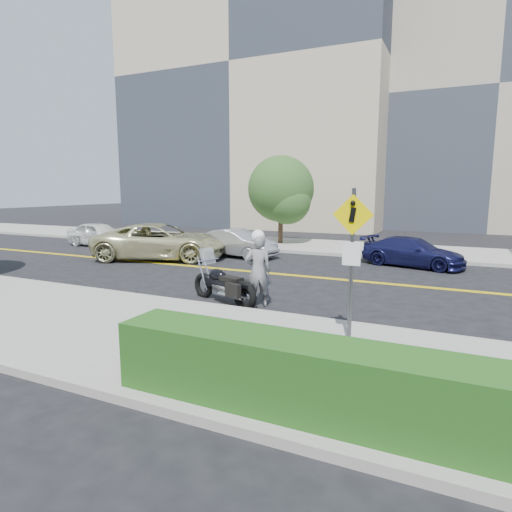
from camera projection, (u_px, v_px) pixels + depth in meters
The scene contains 14 objects.
ground_plane at pixel (275, 274), 15.91m from camera, with size 120.00×120.00×0.00m, color black.
sidewalk_near at pixel (141, 333), 9.18m from camera, with size 60.00×5.00×0.15m, color #9E9B91.
sidewalk_far at pixel (329, 247), 22.61m from camera, with size 60.00×5.00×0.15m, color #9E9B91.
building_left at pixel (267, 82), 37.82m from camera, with size 22.00×14.00×25.00m, color tan.
building_mid at pixel (492, 102), 34.27m from camera, with size 18.00×14.00×20.00m, color #A39984.
hedge at pixel (445, 405), 4.98m from camera, with size 9.00×0.90×1.00m, color #235619.
pedestrian_sign at pixel (352, 251), 8.20m from camera, with size 0.78×0.08×3.00m.
motorcyclist at pixel (258, 269), 11.33m from camera, with size 0.85×0.78×2.08m.
motorcycle at pixel (224, 277), 11.81m from camera, with size 2.40×0.73×1.46m, color black, non-canonical shape.
suv at pixel (160, 241), 19.06m from camera, with size 2.67×5.78×1.61m, color beige.
parked_car_white at pixel (99, 234), 23.43m from camera, with size 1.55×3.85×1.31m, color white.
parked_car_silver at pixel (237, 243), 19.77m from camera, with size 1.35×3.87×1.27m, color #9FA1A6.
parked_car_blue at pixel (413, 252), 17.35m from camera, with size 1.65×4.05×1.18m, color #191B4D.
tree_far_a at pixel (281, 189), 23.30m from camera, with size 3.60×3.60×4.92m.
Camera 1 is at (5.96, -14.44, 3.14)m, focal length 30.00 mm.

